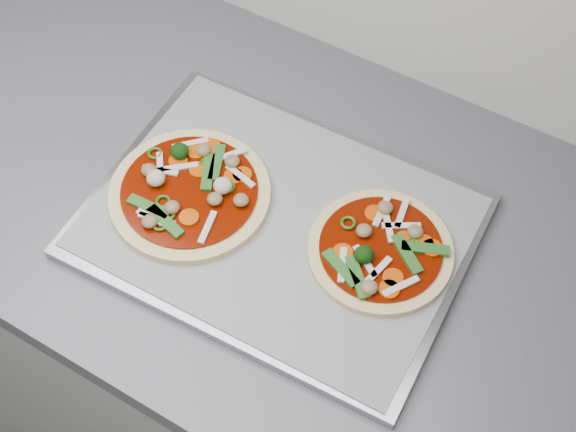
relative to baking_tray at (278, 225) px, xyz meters
The scene contains 5 objects.
base_cabinet 0.79m from the baking_tray, behind, with size 3.60×0.60×0.86m, color #B2B2B0.
baking_tray is the anchor object (origin of this frame).
parchment 0.01m from the baking_tray, ahead, with size 0.45×0.33×0.00m, color gray.
pizza_left 0.12m from the baking_tray, 168.80° to the right, with size 0.27×0.27×0.04m.
pizza_right 0.13m from the baking_tray, ahead, with size 0.21×0.21×0.03m.
Camera 1 is at (0.93, 0.80, 1.75)m, focal length 50.00 mm.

